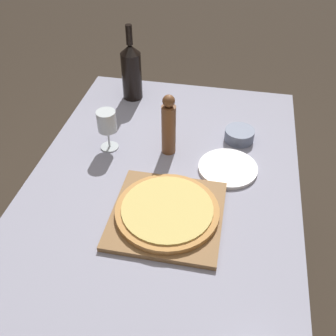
{
  "coord_description": "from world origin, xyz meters",
  "views": [
    {
      "loc": [
        0.22,
        -0.95,
        1.72
      ],
      "look_at": [
        0.02,
        0.05,
        0.83
      ],
      "focal_mm": 42.0,
      "sensor_mm": 36.0,
      "label": 1
    }
  ],
  "objects_px": {
    "wine_bottle": "(131,71)",
    "wine_glass": "(107,123)",
    "pizza": "(167,210)",
    "pepper_mill": "(169,126)",
    "small_bowl": "(239,135)"
  },
  "relations": [
    {
      "from": "wine_glass",
      "to": "small_bowl",
      "type": "distance_m",
      "value": 0.52
    },
    {
      "from": "pepper_mill",
      "to": "wine_glass",
      "type": "xyz_separation_m",
      "value": [
        -0.23,
        -0.02,
        -0.0
      ]
    },
    {
      "from": "pizza",
      "to": "pepper_mill",
      "type": "bearing_deg",
      "value": 100.32
    },
    {
      "from": "wine_bottle",
      "to": "wine_glass",
      "type": "distance_m",
      "value": 0.39
    },
    {
      "from": "pepper_mill",
      "to": "wine_glass",
      "type": "bearing_deg",
      "value": -174.6
    },
    {
      "from": "pizza",
      "to": "small_bowl",
      "type": "bearing_deg",
      "value": 66.26
    },
    {
      "from": "wine_bottle",
      "to": "pizza",
      "type": "bearing_deg",
      "value": -66.74
    },
    {
      "from": "pizza",
      "to": "wine_bottle",
      "type": "bearing_deg",
      "value": 113.26
    },
    {
      "from": "wine_bottle",
      "to": "wine_glass",
      "type": "bearing_deg",
      "value": -88.73
    },
    {
      "from": "pepper_mill",
      "to": "wine_bottle",
      "type": "bearing_deg",
      "value": 123.27
    },
    {
      "from": "wine_glass",
      "to": "pizza",
      "type": "bearing_deg",
      "value": -46.91
    },
    {
      "from": "pepper_mill",
      "to": "small_bowl",
      "type": "xyz_separation_m",
      "value": [
        0.26,
        0.13,
        -0.09
      ]
    },
    {
      "from": "wine_bottle",
      "to": "small_bowl",
      "type": "relative_size",
      "value": 2.91
    },
    {
      "from": "pizza",
      "to": "wine_glass",
      "type": "height_order",
      "value": "wine_glass"
    },
    {
      "from": "pepper_mill",
      "to": "small_bowl",
      "type": "height_order",
      "value": "pepper_mill"
    }
  ]
}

